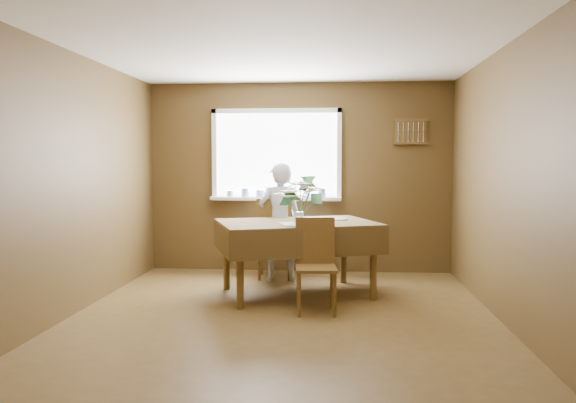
# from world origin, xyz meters

# --- Properties ---
(floor) EXTENTS (4.50, 4.50, 0.00)m
(floor) POSITION_xyz_m (0.00, 0.00, 0.00)
(floor) COLOR #503A1B
(floor) RESTS_ON ground
(ceiling) EXTENTS (4.50, 4.50, 0.00)m
(ceiling) POSITION_xyz_m (0.00, 0.00, 2.50)
(ceiling) COLOR white
(ceiling) RESTS_ON wall_back
(wall_back) EXTENTS (4.00, 0.00, 4.00)m
(wall_back) POSITION_xyz_m (0.00, 2.25, 1.25)
(wall_back) COLOR brown
(wall_back) RESTS_ON floor
(wall_front) EXTENTS (4.00, 0.00, 4.00)m
(wall_front) POSITION_xyz_m (0.00, -2.25, 1.25)
(wall_front) COLOR brown
(wall_front) RESTS_ON floor
(wall_left) EXTENTS (0.00, 4.50, 4.50)m
(wall_left) POSITION_xyz_m (-2.00, 0.00, 1.25)
(wall_left) COLOR brown
(wall_left) RESTS_ON floor
(wall_right) EXTENTS (0.00, 4.50, 4.50)m
(wall_right) POSITION_xyz_m (2.00, 0.00, 1.25)
(wall_right) COLOR brown
(wall_right) RESTS_ON floor
(window_assembly) EXTENTS (1.72, 0.20, 1.22)m
(window_assembly) POSITION_xyz_m (-0.30, 2.19, 1.34)
(window_assembly) COLOR white
(window_assembly) RESTS_ON wall_back
(spoon_rack) EXTENTS (0.44, 0.05, 0.33)m
(spoon_rack) POSITION_xyz_m (1.45, 2.22, 1.85)
(spoon_rack) COLOR brown
(spoon_rack) RESTS_ON wall_back
(dining_table) EXTENTS (1.95, 1.63, 0.81)m
(dining_table) POSITION_xyz_m (0.07, 0.89, 0.71)
(dining_table) COLOR brown
(dining_table) RESTS_ON floor
(chair_far) EXTENTS (0.46, 0.46, 1.01)m
(chair_far) POSITION_xyz_m (-0.26, 1.70, 0.55)
(chair_far) COLOR brown
(chair_far) RESTS_ON floor
(chair_near) EXTENTS (0.42, 0.42, 0.91)m
(chair_near) POSITION_xyz_m (0.30, 0.25, 0.50)
(chair_near) COLOR brown
(chair_near) RESTS_ON floor
(seated_woman) EXTENTS (0.59, 0.44, 1.45)m
(seated_woman) POSITION_xyz_m (-0.19, 1.61, 0.72)
(seated_woman) COLOR white
(seated_woman) RESTS_ON floor
(flower_bouquet) EXTENTS (0.50, 0.50, 0.43)m
(flower_bouquet) POSITION_xyz_m (0.11, 0.69, 1.09)
(flower_bouquet) COLOR white
(flower_bouquet) RESTS_ON dining_table
(side_plate) EXTENTS (0.31, 0.31, 0.01)m
(side_plate) POSITION_xyz_m (0.50, 1.14, 0.81)
(side_plate) COLOR white
(side_plate) RESTS_ON dining_table
(table_knife) EXTENTS (0.09, 0.20, 0.00)m
(table_knife) POSITION_xyz_m (0.34, 0.71, 0.82)
(table_knife) COLOR silver
(table_knife) RESTS_ON dining_table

